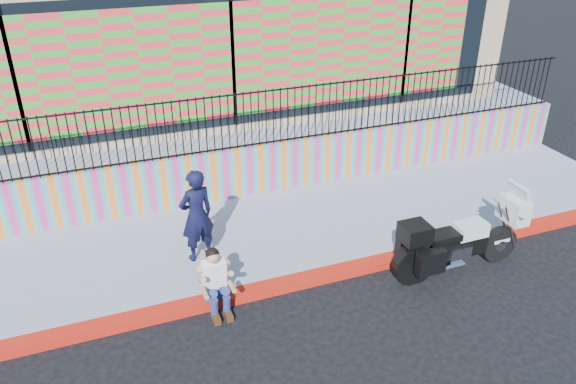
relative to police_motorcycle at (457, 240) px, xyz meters
name	(u,v)px	position (x,y,z in m)	size (l,w,h in m)	color
ground	(306,283)	(-2.58, 0.59, -0.64)	(90.00, 90.00, 0.00)	black
red_curb	(306,280)	(-2.58, 0.59, -0.57)	(16.00, 0.30, 0.15)	red
sidewalk	(274,232)	(-2.58, 2.24, -0.57)	(16.00, 3.00, 0.15)	gray
mural_wall	(249,170)	(-2.58, 3.84, 0.06)	(16.00, 0.20, 1.10)	#DC3A88
metal_fence	(247,120)	(-2.58, 3.84, 1.21)	(15.80, 0.04, 1.20)	black
elevated_platform	(196,102)	(-2.58, 8.94, -0.02)	(16.00, 10.00, 1.25)	gray
storefront_building	(191,10)	(-2.58, 8.73, 2.61)	(14.00, 8.06, 4.00)	tan
police_motorcycle	(457,240)	(0.00, 0.00, 0.00)	(2.46, 0.81, 1.53)	black
police_officer	(197,215)	(-4.14, 1.81, 0.37)	(0.63, 0.41, 1.73)	black
seated_man	(217,287)	(-4.17, 0.45, -0.19)	(0.54, 0.71, 1.06)	navy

